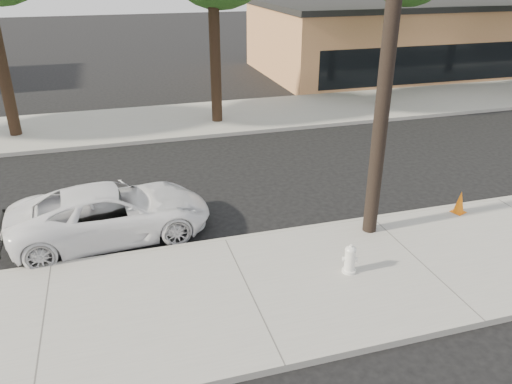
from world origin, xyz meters
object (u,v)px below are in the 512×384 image
police_cruiser (112,213)px  fire_hydrant (350,260)px  traffic_cone (460,202)px  utility_pole (389,44)px

police_cruiser → fire_hydrant: bearing=-129.1°
police_cruiser → traffic_cone: bearing=-104.5°
utility_pole → traffic_cone: utility_pole is taller
fire_hydrant → traffic_cone: bearing=41.6°
fire_hydrant → traffic_cone: 4.48m
traffic_cone → fire_hydrant: bearing=-156.8°
utility_pole → police_cruiser: 7.59m
police_cruiser → utility_pole: bearing=-110.6°
police_cruiser → traffic_cone: size_ratio=7.77×
utility_pole → police_cruiser: bearing=164.0°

